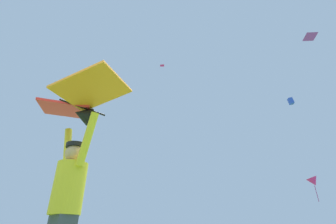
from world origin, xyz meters
TOP-DOWN VIEW (x-y plane):
  - kite_flyer_person at (0.18, -0.22)m, footprint 0.81×0.40m
  - held_stunt_kite at (0.17, -0.28)m, footprint 1.65×1.03m
  - distant_kite_purple_high_left at (4.18, 15.34)m, footprint 1.02×1.02m
  - distant_kite_magenta_low_right at (1.18, 28.35)m, footprint 1.73×1.67m
  - distant_kite_blue_overhead_distant at (0.81, 34.29)m, footprint 0.93×0.86m
  - distant_kite_magenta_mid_left at (-10.94, 17.24)m, footprint 0.57×0.57m

SIDE VIEW (x-z plane):
  - kite_flyer_person at x=0.18m, z-range -0.02..1.90m
  - held_stunt_kite at x=0.17m, z-range 1.95..2.34m
  - distant_kite_magenta_low_right at x=1.18m, z-range 4.36..6.99m
  - distant_kite_purple_high_left at x=4.18m, z-range 13.99..14.16m
  - distant_kite_blue_overhead_distant at x=0.81m, z-range 17.98..19.05m
  - distant_kite_magenta_mid_left at x=-10.94m, z-range 19.09..19.22m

